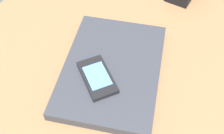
{
  "coord_description": "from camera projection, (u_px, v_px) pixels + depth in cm",
  "views": [
    {
      "loc": [
        33.3,
        22.04,
        58.85
      ],
      "look_at": [
        -5.04,
        3.27,
        5.0
      ],
      "focal_mm": 44.8,
      "sensor_mm": 36.0,
      "label": 1
    }
  ],
  "objects": [
    {
      "name": "laptop_closed",
      "position": [
        112.0,
        69.0,
        0.69
      ],
      "size": [
        37.3,
        30.58,
        2.49
      ],
      "primitive_type": "cube",
      "rotation": [
        0.0,
        0.0,
        0.24
      ],
      "color": "#33353D",
      "rests_on": "desk_surface"
    },
    {
      "name": "cell_phone_on_laptop",
      "position": [
        98.0,
        76.0,
        0.66
      ],
      "size": [
        12.35,
        12.89,
        1.29
      ],
      "color": "black",
      "rests_on": "laptop_closed"
    },
    {
      "name": "desk_surface",
      "position": [
        91.0,
        85.0,
        0.7
      ],
      "size": [
        120.0,
        80.0,
        3.0
      ],
      "primitive_type": "cube",
      "color": "olive",
      "rests_on": "ground"
    }
  ]
}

